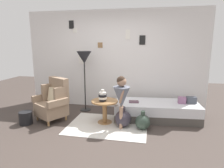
% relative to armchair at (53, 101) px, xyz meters
% --- Properties ---
extents(ground_plane, '(12.00, 12.00, 0.00)m').
position_rel_armchair_xyz_m(ground_plane, '(1.17, -0.71, -0.44)').
color(ground_plane, '#423833').
extents(gallery_wall, '(4.80, 0.12, 2.60)m').
position_rel_armchair_xyz_m(gallery_wall, '(1.17, 1.24, 0.86)').
color(gallery_wall, silver).
rests_on(gallery_wall, ground).
extents(rug, '(1.68, 1.25, 0.01)m').
position_rel_armchair_xyz_m(rug, '(1.30, -0.10, -0.43)').
color(rug, silver).
rests_on(rug, ground).
extents(armchair, '(0.90, 0.84, 0.97)m').
position_rel_armchair_xyz_m(armchair, '(0.00, 0.00, 0.00)').
color(armchair, tan).
rests_on(armchair, ground).
extents(daybed, '(1.96, 0.96, 0.40)m').
position_rel_armchair_xyz_m(daybed, '(2.33, 0.51, -0.24)').
color(daybed, '#4C4742').
rests_on(daybed, ground).
extents(pillow_head, '(0.23, 0.15, 0.15)m').
position_rel_armchair_xyz_m(pillow_head, '(3.09, 0.60, 0.04)').
color(pillow_head, '#474C56').
rests_on(pillow_head, daybed).
extents(pillow_mid, '(0.17, 0.12, 0.15)m').
position_rel_armchair_xyz_m(pillow_mid, '(2.88, 0.55, 0.04)').
color(pillow_mid, gray).
rests_on(pillow_mid, daybed).
extents(side_table, '(0.58, 0.58, 0.51)m').
position_rel_armchair_xyz_m(side_table, '(1.20, 0.05, -0.07)').
color(side_table, '#9E7042').
rests_on(side_table, ground).
extents(vase_striped, '(0.18, 0.18, 0.26)m').
position_rel_armchair_xyz_m(vase_striped, '(1.17, -0.01, 0.18)').
color(vase_striped, black).
rests_on(vase_striped, side_table).
extents(floor_lamp, '(0.37, 0.37, 1.55)m').
position_rel_armchair_xyz_m(floor_lamp, '(0.50, 0.77, 0.89)').
color(floor_lamp, black).
rests_on(floor_lamp, ground).
extents(person_child, '(0.34, 0.34, 1.10)m').
position_rel_armchair_xyz_m(person_child, '(1.60, -0.16, 0.26)').
color(person_child, '#A37A60').
rests_on(person_child, ground).
extents(book_on_daybed, '(0.24, 0.19, 0.03)m').
position_rel_armchair_xyz_m(book_on_daybed, '(1.80, 0.41, -0.02)').
color(book_on_daybed, '#5C434E').
rests_on(book_on_daybed, daybed).
extents(demijohn_near, '(0.35, 0.35, 0.44)m').
position_rel_armchair_xyz_m(demijohn_near, '(1.63, -0.08, -0.26)').
color(demijohn_near, '#332D38').
rests_on(demijohn_near, ground).
extents(demijohn_far, '(0.31, 0.31, 0.40)m').
position_rel_armchair_xyz_m(demijohn_far, '(2.04, -0.14, -0.28)').
color(demijohn_far, '#2D3D33').
rests_on(demijohn_far, ground).
extents(magazine_basket, '(0.28, 0.28, 0.28)m').
position_rel_armchair_xyz_m(magazine_basket, '(-0.48, -0.37, -0.30)').
color(magazine_basket, black).
rests_on(magazine_basket, ground).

